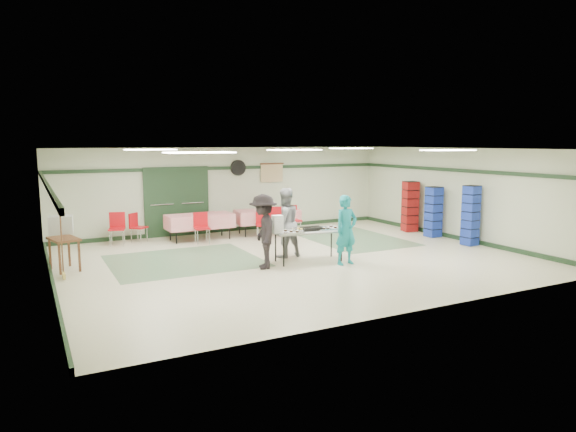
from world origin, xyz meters
name	(u,v)px	position (x,y,z in m)	size (l,w,h in m)	color
floor	(294,258)	(0.00, 0.00, 0.00)	(11.00, 11.00, 0.00)	beige
ceiling	(294,149)	(0.00, 0.00, 2.70)	(11.00, 11.00, 0.00)	silver
wall_back	(229,190)	(0.00, 4.50, 1.35)	(11.00, 11.00, 0.00)	#B9BFA3
wall_front	(420,233)	(0.00, -4.50, 1.35)	(11.00, 11.00, 0.00)	#B9BFA3
wall_left	(47,220)	(-5.50, 0.00, 1.35)	(9.00, 9.00, 0.00)	#B9BFA3
wall_right	(460,194)	(5.50, 0.00, 1.35)	(9.00, 9.00, 0.00)	#B9BFA3
trim_back	(229,168)	(0.00, 4.47, 2.05)	(11.00, 0.06, 0.10)	#1C341D
baseboard_back	(230,229)	(0.00, 4.47, 0.06)	(11.00, 0.06, 0.12)	#1C341D
trim_left	(46,184)	(-5.47, 0.00, 2.05)	(9.00, 0.06, 0.10)	#1C341D
baseboard_left	(53,284)	(-5.47, 0.00, 0.06)	(9.00, 0.06, 0.12)	#1C341D
trim_right	(460,170)	(5.47, 0.00, 2.05)	(9.00, 0.06, 0.10)	#1C341D
baseboard_right	(457,238)	(5.47, 0.00, 0.06)	(9.00, 0.06, 0.12)	#1C341D
green_patch_a	(184,261)	(-2.50, 1.00, 0.00)	(3.50, 3.00, 0.01)	#618360
green_patch_b	(353,239)	(2.80, 1.50, 0.00)	(2.50, 3.50, 0.01)	#618360
double_door_left	(162,203)	(-2.20, 4.44, 1.05)	(0.90, 0.06, 2.10)	gray
double_door_right	(192,201)	(-1.25, 4.44, 1.05)	(0.90, 0.06, 2.10)	gray
door_frame	(177,202)	(-1.73, 4.42, 1.05)	(2.00, 0.03, 2.15)	#1C341D
wall_fan	(238,168)	(0.30, 4.44, 2.05)	(0.50, 0.50, 0.10)	black
scroll_banner	(272,173)	(1.50, 4.44, 1.85)	(0.80, 0.02, 0.60)	tan
serving_table	(309,232)	(0.17, -0.42, 0.71)	(1.79, 0.88, 0.76)	#A8A8A3
sheet_tray_right	(327,229)	(0.64, -0.48, 0.77)	(0.61, 0.47, 0.02)	silver
sheet_tray_mid	(306,230)	(0.13, -0.34, 0.77)	(0.56, 0.42, 0.02)	silver
sheet_tray_left	(290,233)	(-0.40, -0.55, 0.77)	(0.56, 0.42, 0.02)	silver
baking_pan	(312,229)	(0.24, -0.43, 0.80)	(0.50, 0.31, 0.08)	black
foam_box_stack	(278,224)	(-0.67, -0.42, 0.97)	(0.23, 0.21, 0.42)	white
volunteer_teal	(346,230)	(0.81, -1.07, 0.82)	(0.60, 0.39, 1.64)	teal
volunteer_grey	(285,223)	(-0.13, 0.27, 0.87)	(0.85, 0.66, 1.74)	gray
volunteer_dark	(263,232)	(-1.09, -0.55, 0.85)	(1.10, 0.63, 1.71)	black
dining_table_a	(267,216)	(0.88, 3.48, 0.57)	(2.05, 1.06, 0.77)	red
dining_table_b	(200,221)	(-1.32, 3.48, 0.57)	(1.95, 0.89, 0.77)	red
chair_a	(275,219)	(0.87, 2.91, 0.56)	(0.54, 0.54, 0.91)	red
chair_b	(262,222)	(0.44, 2.90, 0.48)	(0.47, 0.47, 0.79)	red
chair_c	(292,217)	(1.46, 2.92, 0.57)	(0.45, 0.45, 0.92)	red
chair_d	(201,225)	(-1.45, 2.91, 0.54)	(0.45, 0.45, 0.89)	red
chair_loose_a	(136,224)	(-3.06, 3.93, 0.52)	(0.56, 0.56, 0.85)	red
chair_loose_b	(117,225)	(-3.62, 3.76, 0.56)	(0.53, 0.53, 0.92)	red
crate_stack_blue_a	(434,212)	(5.15, 0.68, 0.77)	(0.39, 0.39, 1.53)	#1B41A7
crate_stack_red	(410,207)	(5.15, 1.76, 0.81)	(0.42, 0.42, 1.62)	maroon
crate_stack_blue_b	(471,216)	(5.15, -0.78, 0.84)	(0.37, 0.37, 1.68)	#1B41A7
printer_table	(64,243)	(-5.15, 1.32, 0.63)	(0.71, 0.91, 0.74)	brown
office_printer	(61,225)	(-5.15, 1.98, 0.95)	(0.52, 0.45, 0.41)	#B0B0AB
broom	(62,242)	(-5.23, 0.60, 0.78)	(0.03, 0.03, 1.51)	brown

